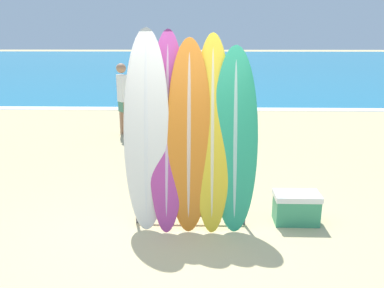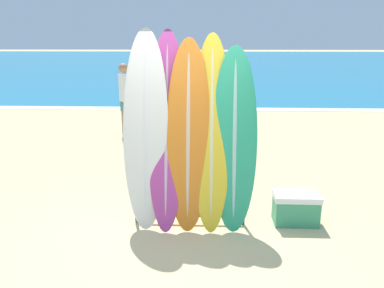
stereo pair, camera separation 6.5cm
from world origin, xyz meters
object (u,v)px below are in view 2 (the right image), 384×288
Objects in this scene: surfboard_slot_4 at (234,140)px; person_far_left at (220,106)px; surfboard_slot_0 at (146,130)px; surfboard_rack at (190,191)px; surfboard_slot_3 at (212,133)px; person_far_right at (125,96)px; cooler_box at (296,208)px; surfboard_slot_1 at (167,130)px; surfboard_slot_2 at (188,135)px; person_near_water at (164,89)px; person_mid_beach at (148,89)px.

person_far_left is at bearing 90.40° from surfboard_slot_4.
surfboard_slot_4 is (1.14, -0.01, -0.11)m from surfboard_slot_0.
person_far_left is (0.54, 4.38, 0.36)m from surfboard_rack.
person_far_right is at bearing 114.45° from surfboard_slot_3.
person_far_right is (-2.46, 4.79, -0.18)m from surfboard_slot_4.
surfboard_slot_3 reaches higher than cooler_box.
surfboard_slot_1 is at bearing 162.99° from surfboard_rack.
person_far_left is (1.11, 4.33, -0.45)m from surfboard_slot_0.
surfboard_slot_0 is at bearing -179.40° from cooler_box.
surfboard_slot_2 reaches higher than surfboard_slot_4.
surfboard_slot_3 is 1.37× the size of person_far_right.
surfboard_slot_2 is 0.59m from surfboard_slot_4.
surfboard_rack is 7.68m from person_near_water.
person_far_right is (-0.70, -2.75, 0.17)m from person_near_water.
cooler_box is (1.99, 0.02, -1.06)m from surfboard_slot_0.
person_far_left reaches higher than surfboard_rack.
surfboard_slot_4 is at bearing -115.29° from person_far_left.
person_near_water is (-1.18, 7.58, 0.36)m from surfboard_rack.
person_far_right is (-0.36, -1.55, 0.01)m from person_mid_beach.
surfboard_slot_0 is 1.02× the size of surfboard_slot_3.
person_far_right is 5.85m from cooler_box.
cooler_box is (0.85, 0.03, -0.96)m from surfboard_slot_4.
surfboard_slot_3 is at bearing 0.93° from surfboard_slot_0.
person_near_water is (-1.75, 7.53, -0.35)m from surfboard_slot_4.
surfboard_slot_4 is at bearing -3.13° from surfboard_slot_1.
surfboard_slot_3 reaches higher than surfboard_slot_4.
surfboard_slot_4 is at bearing 4.39° from surfboard_rack.
surfboard_slot_3 reaches higher than person_far_right.
surfboard_slot_0 is 1.41× the size of person_far_right.
surfboard_rack is 0.86m from surfboard_slot_1.
person_far_left is 2.52× the size of cooler_box.
surfboard_slot_2 is 1.61× the size of person_far_left.
person_far_left is (0.56, 4.34, -0.39)m from surfboard_slot_2.
person_far_left is at bearing 78.90° from surfboard_slot_1.
surfboard_slot_0 is 2.26m from cooler_box.
person_far_right reaches higher than person_far_left.
surfboard_rack is 0.59× the size of surfboard_slot_3.
person_mid_beach reaches higher than person_far_left.
person_near_water is at bearing 96.71° from surfboard_slot_1.
surfboard_slot_2 is 1.36× the size of person_mid_beach.
surfboard_slot_0 is 4.49m from person_far_left.
surfboard_rack is 0.63× the size of surfboard_slot_4.
surfboard_slot_4 is at bearing 126.24° from person_near_water.
person_mid_beach is (-0.96, 6.33, -0.30)m from surfboard_slot_0.
surfboard_slot_2 is 6.52m from person_mid_beach.
person_far_right reaches higher than surfboard_rack.
cooler_box is (1.14, 0.01, -1.03)m from surfboard_slot_3.
surfboard_slot_1 is (-0.30, 0.09, 0.80)m from surfboard_rack.
surfboard_slot_0 is 1.14m from surfboard_slot_4.
person_far_left reaches higher than person_near_water.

